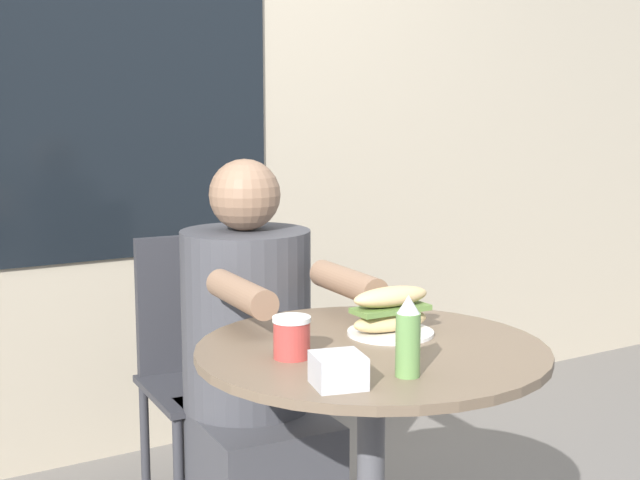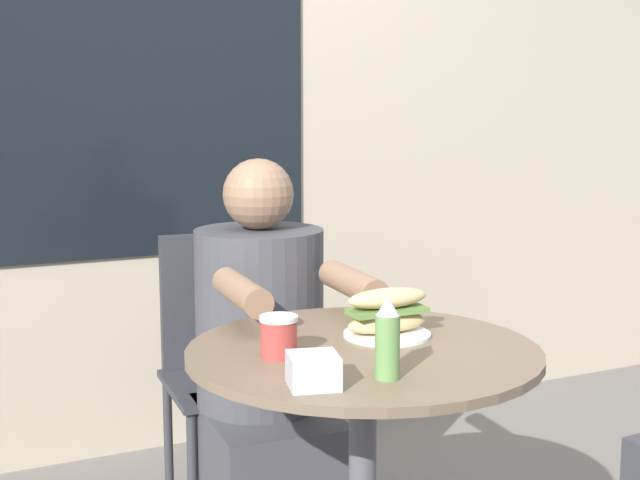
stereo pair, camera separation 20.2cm
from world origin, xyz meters
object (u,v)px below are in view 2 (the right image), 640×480
(diner_chair, at_px, (224,350))
(seated_diner, at_px, (265,395))
(sandwich_on_plate, at_px, (387,315))
(drink_cup, at_px, (279,336))
(cafe_table, at_px, (363,439))
(condiment_bottle, at_px, (387,339))

(diner_chair, distance_m, seated_diner, 0.35)
(sandwich_on_plate, xyz_separation_m, drink_cup, (-0.28, -0.04, -0.00))
(cafe_table, height_order, diner_chair, diner_chair)
(condiment_bottle, bearing_deg, sandwich_on_plate, 59.85)
(cafe_table, bearing_deg, seated_diner, 89.67)
(seated_diner, relative_size, sandwich_on_plate, 5.82)
(sandwich_on_plate, bearing_deg, seated_diner, 99.99)
(diner_chair, height_order, drink_cup, diner_chair)
(seated_diner, xyz_separation_m, sandwich_on_plate, (0.09, -0.50, 0.32))
(drink_cup, distance_m, condiment_bottle, 0.26)
(seated_diner, relative_size, drink_cup, 13.20)
(diner_chair, relative_size, condiment_bottle, 5.58)
(seated_diner, distance_m, condiment_bottle, 0.84)
(diner_chair, relative_size, sandwich_on_plate, 4.51)
(cafe_table, xyz_separation_m, seated_diner, (0.00, 0.56, -0.07))
(sandwich_on_plate, relative_size, condiment_bottle, 1.24)
(diner_chair, xyz_separation_m, condiment_bottle, (-0.08, -1.11, 0.31))
(cafe_table, xyz_separation_m, condiment_bottle, (-0.06, -0.20, 0.28))
(seated_diner, relative_size, condiment_bottle, 7.21)
(diner_chair, bearing_deg, drink_cup, 82.14)
(cafe_table, height_order, seated_diner, seated_diner)
(diner_chair, distance_m, sandwich_on_plate, 0.90)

